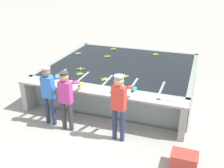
{
  "coord_description": "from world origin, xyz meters",
  "views": [
    {
      "loc": [
        2.37,
        -5.4,
        3.76
      ],
      "look_at": [
        0.0,
        1.33,
        0.65
      ],
      "focal_mm": 42.0,
      "sensor_mm": 36.0,
      "label": 1
    }
  ],
  "objects_px": {
    "banana_bunch_floating_0": "(105,79)",
    "banana_bunch_floating_1": "(80,74)",
    "banana_bunch_floating_6": "(59,75)",
    "banana_bunch_floating_8": "(113,49)",
    "banana_bunch_floating_4": "(107,56)",
    "knife_1": "(161,99)",
    "worker_0": "(49,90)",
    "worker_2": "(119,102)",
    "worker_1": "(66,96)",
    "banana_bunch_floating_7": "(81,69)",
    "crate": "(184,160)",
    "banana_bunch_floating_2": "(124,76)",
    "banana_bunch_floating_3": "(155,54)",
    "knife_0": "(112,94)",
    "banana_bunch_floating_5": "(78,53)"
  },
  "relations": [
    {
      "from": "banana_bunch_floating_0",
      "to": "banana_bunch_floating_1",
      "type": "bearing_deg",
      "value": 171.07
    },
    {
      "from": "banana_bunch_floating_6",
      "to": "banana_bunch_floating_8",
      "type": "height_order",
      "value": "same"
    },
    {
      "from": "banana_bunch_floating_1",
      "to": "banana_bunch_floating_6",
      "type": "relative_size",
      "value": 1.03
    },
    {
      "from": "banana_bunch_floating_4",
      "to": "banana_bunch_floating_0",
      "type": "bearing_deg",
      "value": -71.37
    },
    {
      "from": "banana_bunch_floating_0",
      "to": "banana_bunch_floating_4",
      "type": "bearing_deg",
      "value": 108.63
    },
    {
      "from": "banana_bunch_floating_1",
      "to": "knife_1",
      "type": "height_order",
      "value": "banana_bunch_floating_1"
    },
    {
      "from": "banana_bunch_floating_4",
      "to": "banana_bunch_floating_6",
      "type": "bearing_deg",
      "value": -107.97
    },
    {
      "from": "worker_0",
      "to": "worker_2",
      "type": "relative_size",
      "value": 0.96
    },
    {
      "from": "worker_1",
      "to": "banana_bunch_floating_4",
      "type": "bearing_deg",
      "value": 92.89
    },
    {
      "from": "banana_bunch_floating_7",
      "to": "crate",
      "type": "xyz_separation_m",
      "value": [
        3.43,
        -2.32,
        -0.78
      ]
    },
    {
      "from": "worker_1",
      "to": "banana_bunch_floating_2",
      "type": "xyz_separation_m",
      "value": [
        0.96,
        1.7,
        -0.0
      ]
    },
    {
      "from": "banana_bunch_floating_7",
      "to": "knife_1",
      "type": "relative_size",
      "value": 0.78
    },
    {
      "from": "banana_bunch_floating_3",
      "to": "crate",
      "type": "bearing_deg",
      "value": -71.62
    },
    {
      "from": "banana_bunch_floating_4",
      "to": "knife_1",
      "type": "xyz_separation_m",
      "value": [
        2.39,
        -2.73,
        -0.01
      ]
    },
    {
      "from": "banana_bunch_floating_1",
      "to": "knife_1",
      "type": "bearing_deg",
      "value": -18.14
    },
    {
      "from": "worker_2",
      "to": "banana_bunch_floating_2",
      "type": "xyz_separation_m",
      "value": [
        -0.39,
        1.68,
        -0.07
      ]
    },
    {
      "from": "banana_bunch_floating_1",
      "to": "banana_bunch_floating_3",
      "type": "bearing_deg",
      "value": 57.17
    },
    {
      "from": "knife_0",
      "to": "crate",
      "type": "height_order",
      "value": "knife_0"
    },
    {
      "from": "worker_1",
      "to": "banana_bunch_floating_6",
      "type": "relative_size",
      "value": 5.71
    },
    {
      "from": "banana_bunch_floating_6",
      "to": "banana_bunch_floating_5",
      "type": "bearing_deg",
      "value": 101.92
    },
    {
      "from": "worker_2",
      "to": "banana_bunch_floating_7",
      "type": "xyz_separation_m",
      "value": [
        -1.86,
        1.83,
        -0.07
      ]
    },
    {
      "from": "banana_bunch_floating_0",
      "to": "banana_bunch_floating_7",
      "type": "bearing_deg",
      "value": 151.95
    },
    {
      "from": "banana_bunch_floating_7",
      "to": "banana_bunch_floating_8",
      "type": "height_order",
      "value": "same"
    },
    {
      "from": "worker_2",
      "to": "banana_bunch_floating_5",
      "type": "xyz_separation_m",
      "value": [
        -2.67,
        3.28,
        -0.07
      ]
    },
    {
      "from": "worker_0",
      "to": "banana_bunch_floating_4",
      "type": "height_order",
      "value": "worker_0"
    },
    {
      "from": "banana_bunch_floating_3",
      "to": "knife_1",
      "type": "bearing_deg",
      "value": -76.89
    },
    {
      "from": "knife_0",
      "to": "crate",
      "type": "relative_size",
      "value": 0.49
    },
    {
      "from": "worker_2",
      "to": "banana_bunch_floating_6",
      "type": "height_order",
      "value": "worker_2"
    },
    {
      "from": "banana_bunch_floating_0",
      "to": "banana_bunch_floating_2",
      "type": "relative_size",
      "value": 1.01
    },
    {
      "from": "crate",
      "to": "knife_0",
      "type": "bearing_deg",
      "value": 153.13
    },
    {
      "from": "banana_bunch_floating_2",
      "to": "crate",
      "type": "distance_m",
      "value": 3.03
    },
    {
      "from": "banana_bunch_floating_3",
      "to": "banana_bunch_floating_8",
      "type": "relative_size",
      "value": 1.0
    },
    {
      "from": "knife_0",
      "to": "worker_0",
      "type": "bearing_deg",
      "value": -166.07
    },
    {
      "from": "knife_1",
      "to": "banana_bunch_floating_8",
      "type": "bearing_deg",
      "value": 124.21
    },
    {
      "from": "worker_2",
      "to": "knife_1",
      "type": "relative_size",
      "value": 4.75
    },
    {
      "from": "banana_bunch_floating_5",
      "to": "banana_bunch_floating_6",
      "type": "distance_m",
      "value": 2.18
    },
    {
      "from": "banana_bunch_floating_4",
      "to": "banana_bunch_floating_1",
      "type": "bearing_deg",
      "value": -95.19
    },
    {
      "from": "banana_bunch_floating_4",
      "to": "knife_0",
      "type": "xyz_separation_m",
      "value": [
        1.18,
        -2.83,
        -0.01
      ]
    },
    {
      "from": "knife_1",
      "to": "crate",
      "type": "bearing_deg",
      "value": -56.63
    },
    {
      "from": "worker_1",
      "to": "knife_1",
      "type": "bearing_deg",
      "value": 14.96
    },
    {
      "from": "banana_bunch_floating_2",
      "to": "banana_bunch_floating_5",
      "type": "bearing_deg",
      "value": 145.07
    },
    {
      "from": "worker_0",
      "to": "banana_bunch_floating_5",
      "type": "height_order",
      "value": "worker_0"
    },
    {
      "from": "worker_0",
      "to": "banana_bunch_floating_6",
      "type": "height_order",
      "value": "worker_0"
    },
    {
      "from": "banana_bunch_floating_3",
      "to": "banana_bunch_floating_8",
      "type": "xyz_separation_m",
      "value": [
        -1.68,
        0.15,
        -0.0
      ]
    },
    {
      "from": "worker_1",
      "to": "crate",
      "type": "relative_size",
      "value": 2.85
    },
    {
      "from": "knife_1",
      "to": "crate",
      "type": "distance_m",
      "value": 1.5
    },
    {
      "from": "worker_1",
      "to": "crate",
      "type": "distance_m",
      "value": 3.07
    },
    {
      "from": "banana_bunch_floating_2",
      "to": "banana_bunch_floating_1",
      "type": "bearing_deg",
      "value": -168.46
    },
    {
      "from": "banana_bunch_floating_4",
      "to": "knife_0",
      "type": "relative_size",
      "value": 1.04
    },
    {
      "from": "worker_1",
      "to": "banana_bunch_floating_0",
      "type": "height_order",
      "value": "worker_1"
    }
  ]
}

